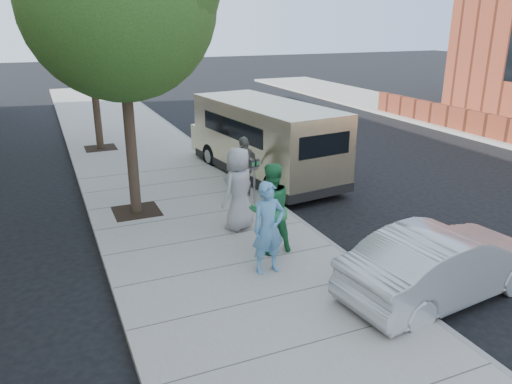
# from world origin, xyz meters

# --- Properties ---
(ground) EXTENTS (120.00, 120.00, 0.00)m
(ground) POSITION_xyz_m (0.00, 0.00, 0.00)
(ground) COLOR black
(ground) RESTS_ON ground
(sidewalk) EXTENTS (5.00, 60.00, 0.15)m
(sidewalk) POSITION_xyz_m (-1.00, 0.00, 0.07)
(sidewalk) COLOR gray
(sidewalk) RESTS_ON ground
(curb_face) EXTENTS (0.12, 60.00, 0.16)m
(curb_face) POSITION_xyz_m (1.44, 0.00, 0.07)
(curb_face) COLOR gray
(curb_face) RESTS_ON ground
(tree_far) EXTENTS (3.92, 3.80, 6.49)m
(tree_far) POSITION_xyz_m (-2.25, 10.00, 4.88)
(tree_far) COLOR black
(tree_far) RESTS_ON sidewalk
(parking_meter) EXTENTS (0.30, 0.17, 1.37)m
(parking_meter) POSITION_xyz_m (0.69, 1.36, 1.15)
(parking_meter) COLOR gray
(parking_meter) RESTS_ON sidewalk
(van) EXTENTS (3.03, 6.96, 2.50)m
(van) POSITION_xyz_m (2.28, 4.30, 1.32)
(van) COLOR beige
(van) RESTS_ON ground
(sedan) EXTENTS (4.40, 2.00, 1.40)m
(sedan) POSITION_xyz_m (2.23, -4.01, 0.70)
(sedan) COLOR #B4B7BC
(sedan) RESTS_ON ground
(person_officer) EXTENTS (0.71, 0.48, 1.90)m
(person_officer) POSITION_xyz_m (-0.47, -2.04, 1.10)
(person_officer) COLOR #5B95C1
(person_officer) RESTS_ON sidewalk
(person_green_shirt) EXTENTS (1.02, 0.82, 2.02)m
(person_green_shirt) POSITION_xyz_m (-0.05, -1.23, 1.16)
(person_green_shirt) COLOR #2B8648
(person_green_shirt) RESTS_ON sidewalk
(person_gray_shirt) EXTENTS (1.18, 1.06, 2.03)m
(person_gray_shirt) POSITION_xyz_m (-0.19, 0.26, 1.17)
(person_gray_shirt) COLOR #A5A5A8
(person_gray_shirt) RESTS_ON sidewalk
(person_striped_polo) EXTENTS (1.13, 0.84, 1.77)m
(person_striped_polo) POSITION_xyz_m (0.82, 2.35, 1.04)
(person_striped_polo) COLOR slate
(person_striped_polo) RESTS_ON sidewalk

